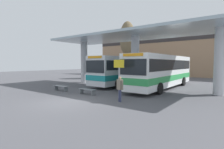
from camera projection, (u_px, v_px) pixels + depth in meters
ground_plane at (66, 102)px, 11.67m from camera, size 100.00×100.00×0.00m
townhouse_backdrop at (183, 49)px, 33.54m from camera, size 40.00×0.58×9.11m
station_canopy at (135, 43)px, 18.73m from camera, size 20.69×6.87×5.73m
transit_bus_left_bay at (126, 69)px, 21.10m from camera, size 3.10×10.81×3.34m
transit_bus_center_bay at (162, 70)px, 18.25m from camera, size 2.76×12.37×3.39m
waiting_bench_near_pillar at (87, 90)px, 14.52m from camera, size 1.71×0.44×0.46m
waiting_bench_mid_platform at (61, 87)px, 16.63m from camera, size 1.76×0.44×0.46m
info_sign_platform at (119, 71)px, 13.12m from camera, size 0.90×0.09×2.87m
pedestrian_waiting at (120, 86)px, 11.74m from camera, size 0.61×0.40×1.71m
poplar_tree_behind_left at (127, 39)px, 30.70m from camera, size 2.72×2.72×9.97m
parked_car_street at (139, 71)px, 35.65m from camera, size 4.56×2.01×2.31m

